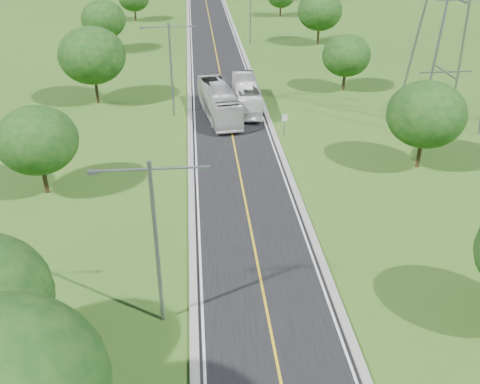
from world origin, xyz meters
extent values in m
plane|color=#2F5B19|center=(0.00, 60.00, 0.00)|extent=(260.00, 260.00, 0.00)
cube|color=black|center=(0.00, 66.00, 0.03)|extent=(8.00, 150.00, 0.06)
cube|color=gray|center=(-4.25, 66.00, 0.11)|extent=(0.50, 150.00, 0.22)
cube|color=gray|center=(4.25, 66.00, 0.11)|extent=(0.50, 150.00, 0.22)
cylinder|color=slate|center=(5.20, 38.00, 1.20)|extent=(0.08, 0.08, 2.40)
cube|color=white|center=(5.20, 37.97, 2.00)|extent=(0.55, 0.04, 0.70)
cylinder|color=slate|center=(-6.00, 12.00, 5.00)|extent=(0.22, 0.22, 10.00)
cylinder|color=slate|center=(-7.40, 12.00, 9.60)|extent=(2.80, 0.12, 0.12)
cylinder|color=slate|center=(-4.60, 12.00, 9.60)|extent=(2.80, 0.12, 0.12)
cube|color=slate|center=(-8.70, 12.00, 9.55)|extent=(0.50, 0.25, 0.18)
cube|color=slate|center=(-3.30, 12.00, 9.55)|extent=(0.50, 0.25, 0.18)
cylinder|color=slate|center=(-6.00, 45.00, 5.00)|extent=(0.22, 0.22, 10.00)
cylinder|color=slate|center=(-7.40, 45.00, 9.60)|extent=(2.80, 0.12, 0.12)
cylinder|color=slate|center=(-4.60, 45.00, 9.60)|extent=(2.80, 0.12, 0.12)
cube|color=slate|center=(-8.70, 45.00, 9.55)|extent=(0.50, 0.25, 0.18)
cube|color=slate|center=(-3.30, 45.00, 9.55)|extent=(0.50, 0.25, 0.18)
cylinder|color=slate|center=(6.00, 78.00, 5.00)|extent=(0.22, 0.22, 10.00)
cylinder|color=black|center=(-16.00, 28.00, 1.35)|extent=(0.36, 0.36, 2.70)
ellipsoid|color=#103B10|center=(-16.00, 28.00, 4.65)|extent=(6.30, 6.30, 5.36)
cylinder|color=black|center=(-15.00, 50.00, 1.62)|extent=(0.36, 0.36, 3.24)
ellipsoid|color=#103B10|center=(-15.00, 50.00, 5.58)|extent=(7.56, 7.56, 6.43)
cylinder|color=black|center=(-17.00, 74.00, 1.44)|extent=(0.36, 0.36, 2.88)
ellipsoid|color=#103B10|center=(-17.00, 74.00, 4.96)|extent=(6.72, 6.72, 5.71)
cylinder|color=black|center=(-14.50, 98.00, 1.26)|extent=(0.36, 0.36, 2.52)
cylinder|color=black|center=(16.00, 30.00, 1.44)|extent=(0.36, 0.36, 2.88)
ellipsoid|color=#103B10|center=(16.00, 30.00, 4.96)|extent=(6.72, 6.72, 5.71)
cylinder|color=black|center=(15.00, 52.00, 1.26)|extent=(0.36, 0.36, 2.52)
ellipsoid|color=#103B10|center=(15.00, 52.00, 4.34)|extent=(5.88, 5.88, 5.00)
cylinder|color=black|center=(17.00, 76.00, 1.53)|extent=(0.36, 0.36, 3.06)
ellipsoid|color=#103B10|center=(17.00, 76.00, 5.27)|extent=(7.14, 7.14, 6.07)
cylinder|color=black|center=(14.50, 100.00, 1.17)|extent=(0.36, 0.36, 2.34)
imported|color=white|center=(2.23, 46.55, 1.62)|extent=(2.85, 11.26, 3.12)
imported|color=silver|center=(-1.05, 44.15, 1.74)|extent=(4.48, 12.33, 3.36)
camera|label=1|loc=(-3.68, -11.58, 21.13)|focal=40.00mm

